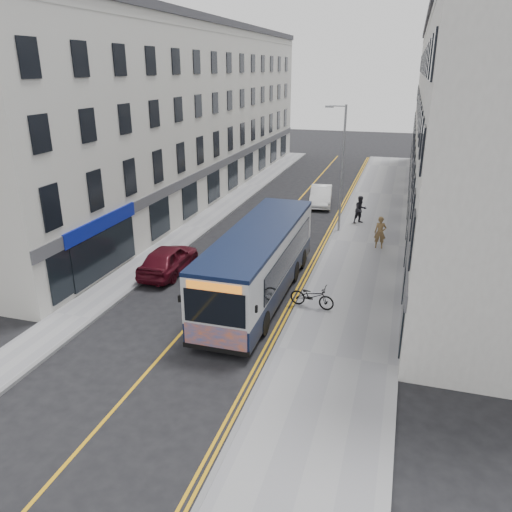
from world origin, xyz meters
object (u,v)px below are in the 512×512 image
Objects in this scene: car_maroon at (168,259)px; city_bus at (259,260)px; pedestrian_near at (380,232)px; car_white at (321,196)px; pedestrian_far at (360,210)px; bicycle at (312,296)px; streetlamp at (341,165)px.

city_bus is at bearing 164.68° from car_maroon.
pedestrian_near is 12.31m from car_maroon.
pedestrian_near reaches higher than car_white.
city_bus is 5.59m from car_maroon.
city_bus reaches higher than pedestrian_near.
pedestrian_far is (-1.60, 4.74, -0.00)m from pedestrian_near.
car_white is at bearing 89.33° from pedestrian_far.
pedestrian_near reaches higher than pedestrian_far.
pedestrian_far is at bearing 75.49° from city_bus.
pedestrian_near is (4.94, 8.17, -0.74)m from city_bus.
pedestrian_near is at bearing -110.12° from pedestrian_far.
city_bus is 2.92m from bicycle.
pedestrian_near is at bearing -43.56° from streetlamp.
car_white is 1.01× the size of car_maroon.
pedestrian_far reaches higher than car_maroon.
city_bus is 2.53× the size of car_maroon.
streetlamp reaches higher than car_white.
pedestrian_far is 5.55m from car_white.
streetlamp reaches higher than car_maroon.
city_bus is 17.31m from car_white.
bicycle is (2.60, -0.65, -1.15)m from city_bus.
city_bus is 6.04× the size of pedestrian_near.
pedestrian_far reaches higher than bicycle.
car_maroon is (-7.44, -9.47, -3.62)m from streetlamp.
pedestrian_far is at bearing 106.47° from pedestrian_near.
streetlamp is 4.27× the size of pedestrian_far.
car_maroon is at bearing -148.66° from pedestrian_near.
streetlamp is 0.71× the size of city_bus.
car_maroon is (-7.92, 2.03, 0.12)m from bicycle.
streetlamp is at bearing 134.26° from pedestrian_near.
bicycle is 18.13m from car_white.
pedestrian_near is at bearing -147.25° from car_maroon.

